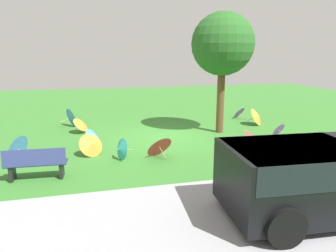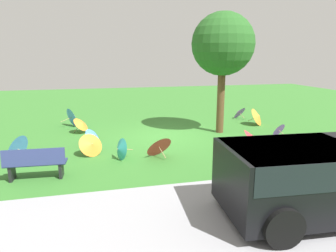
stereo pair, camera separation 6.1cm
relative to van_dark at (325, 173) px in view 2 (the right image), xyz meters
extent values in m
plane|color=#387A2D|center=(1.77, -6.85, -0.91)|extent=(40.00, 40.00, 0.00)
cube|color=#9E9EA3|center=(1.77, -0.15, -0.91)|extent=(40.00, 4.11, 0.01)
cube|color=black|center=(-0.17, 0.01, -0.06)|extent=(4.71, 2.19, 1.35)
cube|color=black|center=(0.75, -0.05, 0.34)|extent=(2.69, 2.08, 0.55)
cylinder|color=black|center=(1.50, 0.85, -0.53)|extent=(0.77, 0.27, 0.76)
cylinder|color=black|center=(1.38, -1.04, -0.53)|extent=(0.77, 0.27, 0.76)
cube|color=navy|center=(6.25, -3.45, -0.46)|extent=(1.62, 0.53, 0.05)
cube|color=navy|center=(6.26, -3.25, -0.24)|extent=(1.60, 0.20, 0.45)
cube|color=black|center=(6.89, -3.49, -0.69)|extent=(0.10, 0.41, 0.45)
cube|color=black|center=(5.61, -3.42, -0.69)|extent=(0.10, 0.41, 0.45)
cylinder|color=brown|center=(-0.67, -7.07, 0.58)|extent=(0.32, 0.32, 2.99)
sphere|color=#286023|center=(-0.67, -7.07, 2.86)|extent=(2.61, 2.61, 2.61)
cylinder|color=tan|center=(5.43, -8.46, -0.72)|extent=(0.35, 0.18, 0.38)
cone|color=orange|center=(5.22, -8.36, -0.49)|extent=(0.88, 0.93, 0.63)
sphere|color=tan|center=(5.17, -8.33, -0.43)|extent=(0.06, 0.05, 0.05)
cylinder|color=tan|center=(-2.82, -8.14, -0.64)|extent=(0.32, 0.31, 0.25)
cone|color=orange|center=(-3.02, -7.95, -0.48)|extent=(1.05, 1.06, 0.86)
sphere|color=tan|center=(-3.08, -7.90, -0.44)|extent=(0.06, 0.06, 0.05)
cylinder|color=tan|center=(-2.83, -5.67, -0.72)|extent=(0.13, 0.29, 0.18)
cone|color=purple|center=(-2.75, -5.86, -0.60)|extent=(0.74, 0.63, 0.61)
sphere|color=tan|center=(-2.73, -5.91, -0.57)|extent=(0.05, 0.06, 0.05)
cylinder|color=tan|center=(6.78, -4.83, -0.57)|extent=(0.54, 0.29, 0.21)
cone|color=#4C8CE5|center=(7.11, -5.00, -0.45)|extent=(0.81, 1.02, 0.93)
sphere|color=tan|center=(7.19, -5.04, -0.42)|extent=(0.06, 0.05, 0.05)
cylinder|color=tan|center=(2.54, -4.21, -0.70)|extent=(0.17, 0.36, 0.30)
cone|color=#D8383F|center=(2.64, -4.43, -0.52)|extent=(1.08, 0.95, 0.79)
sphere|color=tan|center=(2.66, -4.47, -0.47)|extent=(0.05, 0.06, 0.05)
cylinder|color=tan|center=(5.97, -9.66, -0.55)|extent=(0.50, 0.28, 0.17)
cone|color=#4C8CE5|center=(5.66, -9.83, -0.46)|extent=(0.77, 0.98, 0.91)
sphere|color=tan|center=(5.58, -9.87, -0.43)|extent=(0.06, 0.05, 0.04)
cylinder|color=tan|center=(3.66, -4.51, -0.60)|extent=(0.37, 0.15, 0.10)
cone|color=teal|center=(3.91, -4.43, -0.54)|extent=(0.52, 0.78, 0.73)
sphere|color=tan|center=(3.98, -4.40, -0.53)|extent=(0.05, 0.05, 0.04)
cylinder|color=tan|center=(-2.96, -9.46, -0.73)|extent=(0.19, 0.28, 0.26)
cone|color=purple|center=(-2.85, -9.64, -0.57)|extent=(0.95, 0.90, 0.68)
sphere|color=tan|center=(-2.82, -9.68, -0.53)|extent=(0.06, 0.06, 0.05)
cylinder|color=tan|center=(4.92, -5.33, -0.69)|extent=(0.22, 0.36, 0.27)
cone|color=orange|center=(4.79, -5.12, -0.53)|extent=(0.99, 0.90, 0.77)
sphere|color=tan|center=(4.77, -5.07, -0.49)|extent=(0.06, 0.06, 0.05)
cylinder|color=tan|center=(-0.78, -4.81, -0.74)|extent=(0.31, 0.19, 0.30)
cone|color=#D8383F|center=(-0.97, -4.71, -0.55)|extent=(0.95, 1.02, 0.72)
sphere|color=tan|center=(-1.03, -4.68, -0.50)|extent=(0.06, 0.06, 0.05)
cylinder|color=tan|center=(4.92, -6.49, -0.75)|extent=(0.33, 0.19, 0.27)
cone|color=#4C8CE5|center=(4.70, -6.38, -0.57)|extent=(0.81, 0.89, 0.67)
sphere|color=tan|center=(4.65, -6.35, -0.53)|extent=(0.06, 0.06, 0.05)
camera|label=1|loc=(4.63, 4.99, 2.41)|focal=32.43mm
camera|label=2|loc=(4.57, 5.01, 2.41)|focal=32.43mm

